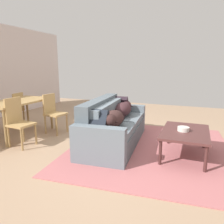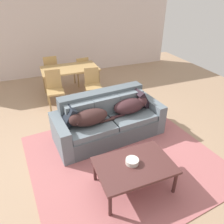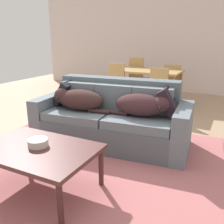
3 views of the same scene
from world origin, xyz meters
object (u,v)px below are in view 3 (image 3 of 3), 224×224
throw_pillow_by_right_arm (170,102)px  dog_on_right_cushion (143,105)px  dog_on_left_cushion (78,99)px  bowl_on_coffee_table (38,143)px  dining_chair_near_left (114,84)px  dining_table (146,73)px  throw_pillow_by_left_arm (66,93)px  dining_chair_far_left (138,76)px  dining_chair_near_right (156,90)px  dining_chair_far_right (172,81)px  coffee_table (38,152)px  couch (112,119)px

throw_pillow_by_right_arm → dog_on_right_cushion: bearing=-148.3°
dog_on_left_cushion → bowl_on_coffee_table: 1.19m
dog_on_right_cushion → dining_chair_near_left: 2.08m
throw_pillow_by_right_arm → dining_table: 2.27m
dog_on_right_cushion → throw_pillow_by_left_arm: (-1.23, 0.04, 0.02)m
dog_on_left_cushion → throw_pillow_by_left_arm: (-0.33, 0.16, 0.02)m
throw_pillow_by_left_arm → dining_chair_near_left: (0.00, 1.64, -0.14)m
dining_chair_far_left → dining_chair_near_left: bearing=85.3°
dog_on_left_cushion → dining_table: bearing=80.3°
bowl_on_coffee_table → dining_chair_near_right: dining_chair_near_right is taller
dining_chair_near_right → dining_chair_far_right: dining_chair_near_right is taller
dog_on_right_cushion → bowl_on_coffee_table: size_ratio=4.30×
bowl_on_coffee_table → dining_chair_near_left: 3.01m
dog_on_right_cushion → dog_on_left_cushion: bearing=-177.6°
dog_on_left_cushion → dining_chair_near_right: dining_chair_near_right is taller
throw_pillow_by_left_arm → dining_chair_far_left: size_ratio=0.39×
dog_on_right_cushion → dining_chair_far_right: bearing=90.4°
dining_table → dining_chair_near_right: dining_chair_near_right is taller
throw_pillow_by_left_arm → dining_chair_near_left: dining_chair_near_left is taller
throw_pillow_by_left_arm → coffee_table: (0.66, -1.34, -0.24)m
throw_pillow_by_right_arm → bowl_on_coffee_table: 1.71m
bowl_on_coffee_table → dining_chair_near_left: bearing=102.2°
dining_table → dining_chair_far_left: 0.77m
throw_pillow_by_left_arm → dining_chair_near_right: dining_chair_near_right is taller
couch → dining_chair_far_right: 2.69m
dining_table → dining_chair_far_right: size_ratio=1.69×
dining_chair_near_right → dining_chair_far_left: bearing=130.6°
dining_table → dining_chair_near_right: (0.43, -0.63, -0.20)m
dog_on_left_cushion → dining_chair_near_left: bearing=94.9°
dog_on_right_cushion → throw_pillow_by_left_arm: 1.23m
dog_on_left_cushion → dining_table: (0.18, 2.33, 0.08)m
dog_on_right_cushion → dining_table: size_ratio=0.56×
dining_table → dining_chair_near_right: bearing=-55.8°
coffee_table → dining_chair_near_left: bearing=102.5°
dining_chair_far_right → throw_pillow_by_left_arm: bearing=63.6°
throw_pillow_by_right_arm → dining_chair_far_left: bearing=118.9°
dog_on_left_cushion → bowl_on_coffee_table: size_ratio=4.45×
dining_chair_near_left → dog_on_left_cushion: bearing=-75.9°
coffee_table → dining_chair_near_left: (-0.66, 2.98, 0.10)m
couch → bowl_on_coffee_table: bearing=-100.9°
throw_pillow_by_left_arm → dining_chair_near_right: 1.80m
throw_pillow_by_left_arm → throw_pillow_by_right_arm: (1.53, 0.14, 0.00)m
dining_chair_far_left → coffee_table: bearing=97.1°
couch → dining_chair_far_left: size_ratio=2.24×
dining_chair_near_right → dog_on_right_cushion: bearing=-73.1°
dog_on_right_cushion → throw_pillow_by_right_arm: 0.35m
dining_chair_near_right → throw_pillow_by_left_arm: bearing=-115.1°
couch → coffee_table: (-0.11, -1.36, 0.06)m
coffee_table → bowl_on_coffee_table: bearing=121.4°
dog_on_right_cushion → throw_pillow_by_right_arm: throw_pillow_by_right_arm is taller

